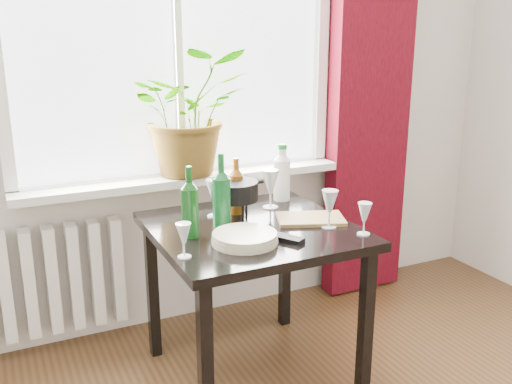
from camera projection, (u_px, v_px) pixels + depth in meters
name	position (u px, v px, depth m)	size (l,w,h in m)	color
window	(176.00, 23.00, 2.80)	(1.72, 0.08, 1.62)	white
windowsill	(186.00, 179.00, 2.95)	(1.72, 0.20, 0.04)	silver
curtain	(371.00, 79.00, 3.26)	(0.50, 0.12, 2.56)	#3C050E
radiator	(41.00, 282.00, 2.79)	(0.80, 0.10, 0.55)	white
table	(252.00, 246.00, 2.52)	(0.85, 0.85, 0.74)	black
potted_plant	(190.00, 112.00, 2.89)	(0.58, 0.50, 0.64)	#226B1C
wine_bottle_left	(190.00, 202.00, 2.33)	(0.07, 0.07, 0.30)	#0C3F10
wine_bottle_right	(221.00, 191.00, 2.42)	(0.08, 0.08, 0.33)	#0E491E
bottle_amber	(236.00, 185.00, 2.64)	(0.07, 0.07, 0.27)	brown
cleaning_bottle	(282.00, 172.00, 2.84)	(0.08, 0.08, 0.29)	white
wineglass_front_right	(330.00, 209.00, 2.46)	(0.07, 0.07, 0.17)	#B5BFC3
wineglass_far_right	(364.00, 218.00, 2.37)	(0.06, 0.06, 0.14)	silver
wineglass_back_center	(271.00, 188.00, 2.73)	(0.08, 0.08, 0.20)	white
wineglass_back_left	(214.00, 198.00, 2.60)	(0.08, 0.08, 0.18)	silver
wineglass_front_left	(184.00, 240.00, 2.13)	(0.06, 0.06, 0.14)	silver
plate_stack	(245.00, 238.00, 2.29)	(0.27, 0.27, 0.04)	beige
fondue_pot	(235.00, 199.00, 2.60)	(0.25, 0.21, 0.17)	black
tv_remote	(282.00, 237.00, 2.33)	(0.06, 0.19, 0.02)	black
cutting_board	(310.00, 219.00, 2.57)	(0.30, 0.19, 0.02)	olive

